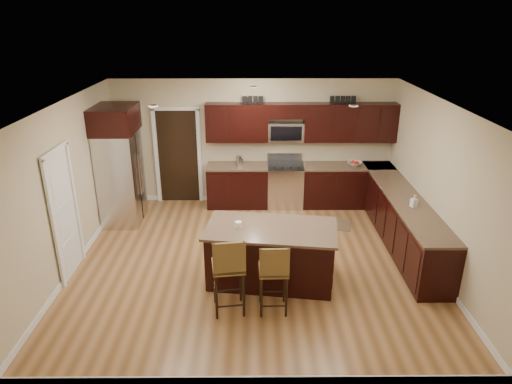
{
  "coord_description": "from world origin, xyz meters",
  "views": [
    {
      "loc": [
        -0.0,
        -6.81,
        4.02
      ],
      "look_at": [
        0.04,
        0.4,
        1.13
      ],
      "focal_mm": 32.0,
      "sensor_mm": 36.0,
      "label": 1
    }
  ],
  "objects_px": {
    "range": "(285,185)",
    "refrigerator": "(120,165)",
    "island": "(271,256)",
    "stool_left": "(229,267)",
    "stool_mid": "(274,271)"
  },
  "relations": [
    {
      "from": "range",
      "to": "stool_mid",
      "type": "xyz_separation_m",
      "value": [
        -0.41,
        -3.85,
        0.2
      ]
    },
    {
      "from": "stool_left",
      "to": "stool_mid",
      "type": "relative_size",
      "value": 1.09
    },
    {
      "from": "range",
      "to": "stool_left",
      "type": "bearing_deg",
      "value": -104.91
    },
    {
      "from": "refrigerator",
      "to": "island",
      "type": "bearing_deg",
      "value": -37.55
    },
    {
      "from": "range",
      "to": "stool_left",
      "type": "relative_size",
      "value": 0.94
    },
    {
      "from": "range",
      "to": "refrigerator",
      "type": "distance_m",
      "value": 3.47
    },
    {
      "from": "range",
      "to": "island",
      "type": "xyz_separation_m",
      "value": [
        -0.41,
        -3.0,
        -0.04
      ]
    },
    {
      "from": "stool_left",
      "to": "stool_mid",
      "type": "distance_m",
      "value": 0.62
    },
    {
      "from": "stool_mid",
      "to": "range",
      "type": "bearing_deg",
      "value": 82.69
    },
    {
      "from": "range",
      "to": "stool_mid",
      "type": "relative_size",
      "value": 1.02
    },
    {
      "from": "island",
      "to": "refrigerator",
      "type": "height_order",
      "value": "refrigerator"
    },
    {
      "from": "range",
      "to": "refrigerator",
      "type": "xyz_separation_m",
      "value": [
        -3.3,
        -0.78,
        0.73
      ]
    },
    {
      "from": "stool_left",
      "to": "refrigerator",
      "type": "xyz_separation_m",
      "value": [
        -2.27,
        3.07,
        0.46
      ]
    },
    {
      "from": "island",
      "to": "stool_mid",
      "type": "xyz_separation_m",
      "value": [
        0.01,
        -0.84,
        0.25
      ]
    },
    {
      "from": "stool_left",
      "to": "refrigerator",
      "type": "distance_m",
      "value": 3.85
    }
  ]
}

